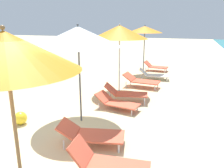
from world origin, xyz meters
name	(u,v)px	position (x,y,z in m)	size (l,w,h in m)	color
umbrella_nearest	(5,51)	(0.83, -0.14, 2.37)	(1.85, 1.85, 2.68)	olive
lounger_nearest_shoreside	(107,163)	(1.71, 0.98, 0.28)	(1.47, 0.71, 0.64)	#D8593F
umbrella_second	(78,37)	(0.16, 2.99, 2.36)	(2.28, 2.28, 2.68)	#4C4C51
lounger_second_shoreside	(117,102)	(0.84, 4.16, 0.24)	(1.48, 0.77, 0.50)	#D8593F
lounger_second_inland	(91,134)	(0.97, 1.89, 0.27)	(1.59, 0.96, 0.53)	#D8593F
umbrella_third	(120,32)	(0.34, 5.99, 2.38)	(2.17, 2.17, 2.69)	silver
lounger_third_shoreside	(141,80)	(1.01, 6.98, 0.31)	(1.59, 0.79, 0.57)	#D8593F
lounger_third_inland	(125,93)	(0.90, 4.92, 0.34)	(1.57, 0.87, 0.64)	#D8593F
umbrella_farthest	(145,30)	(0.59, 9.49, 2.38)	(1.83, 1.83, 2.61)	#4C4C51
lounger_farthest_shoreside	(155,66)	(1.08, 10.62, 0.27)	(1.37, 0.74, 0.55)	#D8593F
lounger_farthest_inland	(153,74)	(1.31, 8.51, 0.25)	(1.52, 0.83, 0.54)	white
beach_ball	(20,118)	(-1.31, 2.22, 0.18)	(0.36, 0.36, 0.36)	yellow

